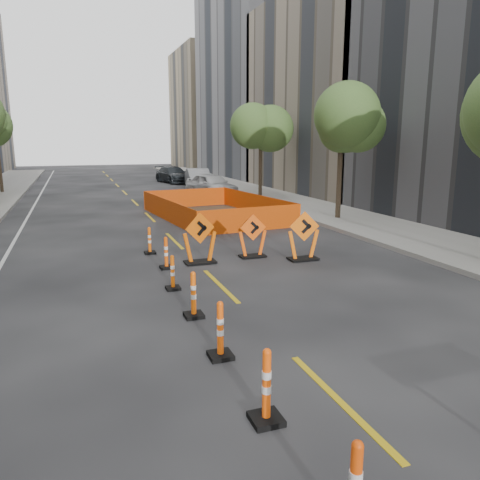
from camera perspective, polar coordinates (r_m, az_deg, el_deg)
name	(u,v)px	position (r m, az deg, el deg)	size (l,w,h in m)	color
ground_plane	(283,346)	(9.03, 5.25, -12.80)	(140.00, 140.00, 0.00)	black
sidewalk_right	(348,218)	(23.38, 13.06, 2.61)	(4.00, 90.00, 0.15)	gray
bld_right_c	(359,96)	(37.48, 14.31, 16.62)	(12.00, 16.00, 14.00)	gray
bld_right_d	(272,80)	(52.21, 3.94, 18.87)	(12.00, 18.00, 20.00)	gray
bld_right_e	(221,110)	(69.25, -2.37, 15.54)	(12.00, 14.00, 16.00)	tan
tree_r_b	(342,124)	(22.78, 12.29, 13.65)	(2.80, 2.80, 5.95)	#382B1E
tree_r_c	(261,129)	(31.74, 2.54, 13.38)	(2.80, 2.80, 5.95)	#382B1E
channelizer_1	(267,386)	(6.62, 3.25, -17.32)	(0.43, 0.43, 1.09)	#FF520A
channelizer_2	(220,330)	(8.37, -2.42, -10.88)	(0.42, 0.42, 1.06)	#FF550A
channelizer_3	(193,294)	(10.24, -5.70, -6.63)	(0.41, 0.41, 1.03)	#FF5D0A
channelizer_4	(173,272)	(12.18, -8.22, -3.93)	(0.36, 0.36, 0.92)	#D95409
channelizer_5	(166,253)	(14.17, -9.00, -1.55)	(0.39, 0.39, 0.98)	#F3520A
channelizer_6	(150,240)	(16.14, -10.97, -0.04)	(0.37, 0.37, 0.93)	#E35609
chevron_sign_left	(200,238)	(14.58, -4.92, 0.23)	(1.08, 0.65, 1.62)	#E15909
chevron_sign_center	(253,236)	(15.32, 1.55, 0.50)	(0.96, 0.57, 1.44)	#FF550A
chevron_sign_right	(304,236)	(15.07, 7.76, 0.50)	(1.06, 0.64, 1.59)	#FF680A
safety_fence	(214,207)	(23.47, -3.24, 4.03)	(4.86, 8.27, 1.03)	#ED550C
parked_car_near	(211,185)	(32.20, -3.50, 6.73)	(1.90, 4.73, 1.61)	#BABABD
parked_car_mid	(198,179)	(37.75, -5.12, 7.46)	(1.68, 4.81, 1.59)	gray
parked_car_far	(173,175)	(43.28, -8.13, 7.89)	(2.04, 5.01, 1.45)	black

